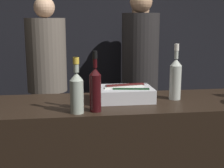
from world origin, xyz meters
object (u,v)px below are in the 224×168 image
(ice_bin_with_bottles, at_px, (123,93))
(red_wine_bottle_black_foil, at_px, (95,88))
(person_in_hoodie, at_px, (140,66))
(person_blond_tee, at_px, (47,75))
(person_grey_polo, at_px, (140,75))
(white_wine_bottle, at_px, (175,77))
(rose_wine_bottle, at_px, (77,90))

(ice_bin_with_bottles, distance_m, red_wine_bottle_black_foil, 0.34)
(person_in_hoodie, height_order, person_blond_tee, person_blond_tee)
(ice_bin_with_bottles, height_order, person_blond_tee, person_blond_tee)
(person_blond_tee, height_order, person_grey_polo, person_grey_polo)
(person_grey_polo, bearing_deg, red_wine_bottle_black_foil, 55.30)
(ice_bin_with_bottles, distance_m, person_blond_tee, 1.32)
(white_wine_bottle, bearing_deg, person_in_hoodie, 85.63)
(white_wine_bottle, bearing_deg, person_blond_tee, 129.17)
(ice_bin_with_bottles, distance_m, person_grey_polo, 0.92)
(rose_wine_bottle, xyz_separation_m, person_grey_polo, (0.64, 1.13, -0.12))
(person_blond_tee, relative_size, person_grey_polo, 0.98)
(red_wine_bottle_black_foil, bearing_deg, white_wine_bottle, 21.11)
(white_wine_bottle, xyz_separation_m, rose_wine_bottle, (-0.69, -0.24, -0.02))
(white_wine_bottle, xyz_separation_m, person_in_hoodie, (0.13, 1.73, -0.18))
(rose_wine_bottle, bearing_deg, person_grey_polo, 60.52)
(white_wine_bottle, relative_size, person_blond_tee, 0.22)
(ice_bin_with_bottles, height_order, white_wine_bottle, white_wine_bottle)
(white_wine_bottle, bearing_deg, rose_wine_bottle, -160.68)
(person_blond_tee, bearing_deg, red_wine_bottle_black_foil, -143.47)
(ice_bin_with_bottles, xyz_separation_m, person_grey_polo, (0.31, 0.86, -0.03))
(rose_wine_bottle, xyz_separation_m, person_blond_tee, (-0.28, 1.43, -0.15))
(red_wine_bottle_black_foil, relative_size, person_grey_polo, 0.20)
(rose_wine_bottle, relative_size, person_grey_polo, 0.19)
(person_in_hoodie, bearing_deg, white_wine_bottle, -106.66)
(person_in_hoodie, distance_m, person_grey_polo, 0.87)
(ice_bin_with_bottles, xyz_separation_m, red_wine_bottle_black_foil, (-0.21, -0.24, 0.10))
(ice_bin_with_bottles, height_order, rose_wine_bottle, rose_wine_bottle)
(white_wine_bottle, height_order, person_blond_tee, person_blond_tee)
(red_wine_bottle_black_foil, xyz_separation_m, person_grey_polo, (0.52, 1.11, -0.13))
(red_wine_bottle_black_foil, bearing_deg, person_grey_polo, 64.68)
(ice_bin_with_bottles, xyz_separation_m, person_blond_tee, (-0.61, 1.17, -0.07))
(white_wine_bottle, distance_m, rose_wine_bottle, 0.73)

